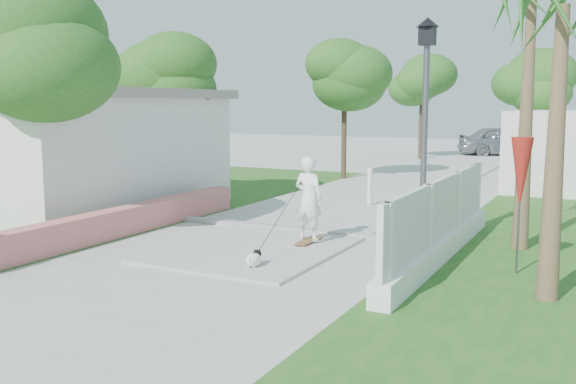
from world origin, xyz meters
The scene contains 20 objects.
ground centered at (0.00, 0.00, 0.00)m, with size 90.00×90.00×0.00m, color #B7B7B2.
path_strip centered at (0.00, 20.00, 0.03)m, with size 3.20×36.00×0.06m, color #B7B7B2.
curb centered at (0.00, 6.00, 0.05)m, with size 6.50×0.25×0.10m, color #999993.
grass_left centered at (-7.00, 8.00, 0.01)m, with size 8.00×20.00×0.01m, color #20551B.
pink_wall centered at (-3.30, 3.55, 0.31)m, with size 0.45×8.20×0.80m.
house_left centered at (-8.00, 6.00, 1.64)m, with size 8.40×7.40×3.23m.
lattice_fence centered at (3.40, 5.00, 0.54)m, with size 0.35×7.00×1.50m.
street_lamp centered at (2.90, 5.50, 2.43)m, with size 0.44×0.44×4.44m.
bollard centered at (0.20, 10.00, 0.58)m, with size 0.14×0.14×1.09m.
patio_umbrella centered at (4.80, 4.50, 1.69)m, with size 0.36×0.36×2.30m.
tree_left_near centered at (-4.48, 2.98, 3.82)m, with size 3.60×3.60×5.28m.
tree_left_mid centered at (-5.48, 8.48, 3.50)m, with size 3.20×3.20×4.85m.
tree_path_left centered at (-2.98, 15.98, 3.82)m, with size 3.40×3.40×5.23m.
tree_path_right centered at (3.22, 19.98, 3.49)m, with size 3.00×3.00×4.79m.
tree_path_far centered at (-2.78, 25.98, 3.82)m, with size 3.20×3.20×5.17m.
palm_far centered at (4.60, 6.50, 4.48)m, with size 1.80×1.80×5.30m.
palm_near centered at (5.40, 3.20, 3.95)m, with size 1.80×1.80×4.70m.
skateboarder centered at (0.68, 4.39, 0.83)m, with size 0.66×2.48×1.81m.
dog centered at (0.73, 2.73, 0.19)m, with size 0.27×0.50×0.35m.
parked_car centered at (0.84, 29.57, 0.82)m, with size 1.94×4.81×1.64m, color #9DA1A5.
Camera 1 is at (6.15, -6.61, 2.86)m, focal length 40.00 mm.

